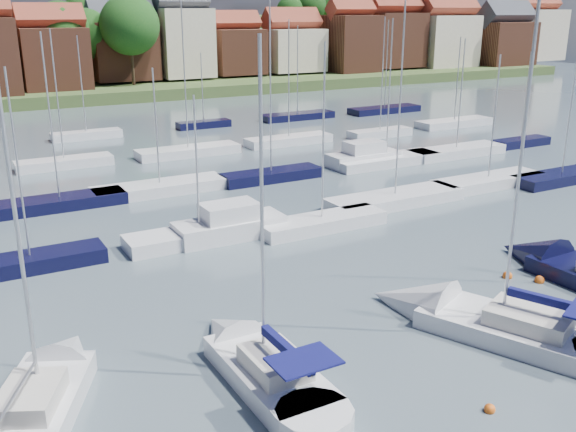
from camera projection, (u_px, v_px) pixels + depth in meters
ground at (195, 164)px, 59.61m from camera, size 260.00×260.00×0.00m
sailboat_left at (256, 363)px, 25.47m from camera, size 2.82×10.36×14.11m
sailboat_centre at (477, 321)px, 28.86m from camera, size 8.22×12.94×17.17m
sailboat_far at (47, 393)px, 23.52m from camera, size 6.82×10.32×13.52m
buoy_c at (489, 412)px, 22.98m from camera, size 0.41×0.41×0.41m
buoy_e at (539, 282)px, 33.86m from camera, size 0.51×0.51×0.51m
buoy_g at (507, 278)px, 34.42m from camera, size 0.52×0.52×0.52m
marina_field at (235, 168)px, 56.32m from camera, size 79.62×41.41×15.93m
far_shore_town at (46, 54)px, 136.37m from camera, size 212.46×90.00×22.27m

